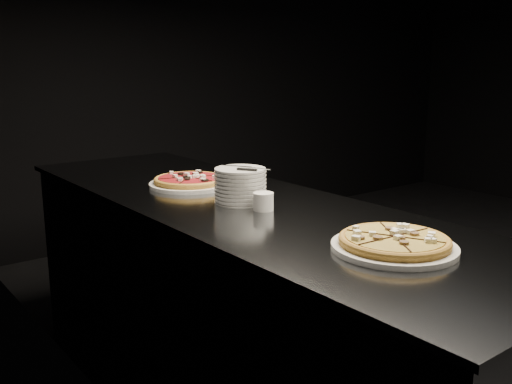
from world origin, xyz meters
TOP-DOWN VIEW (x-y plane):
  - floor at (0.00, 0.00)m, footprint 5.00×5.00m
  - wall_left at (-2.50, 0.00)m, footprint 0.02×5.00m
  - wall_back at (0.00, 2.50)m, footprint 5.00×0.02m
  - counter at (-2.13, 0.00)m, footprint 0.74×2.44m
  - pizza_mushroom at (-2.13, -0.73)m, footprint 0.35×0.35m
  - pizza_tomato at (-2.13, 0.33)m, footprint 0.38×0.38m
  - plate_stack at (-2.13, -0.03)m, footprint 0.19×0.19m
  - cutlery at (-2.12, -0.04)m, footprint 0.09×0.20m
  - ramekin at (-2.14, -0.17)m, footprint 0.07×0.07m

SIDE VIEW (x-z plane):
  - floor at x=0.00m, z-range 0.00..0.00m
  - counter at x=-2.13m, z-range 0.00..0.92m
  - pizza_tomato at x=-2.13m, z-range 0.92..0.96m
  - pizza_mushroom at x=-2.13m, z-range 0.92..0.96m
  - ramekin at x=-2.14m, z-range 0.92..0.98m
  - plate_stack at x=-2.13m, z-range 0.92..1.05m
  - cutlery at x=-2.12m, z-range 1.05..1.05m
  - wall_left at x=-2.50m, z-range 0.00..2.80m
  - wall_back at x=0.00m, z-range 0.00..2.80m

